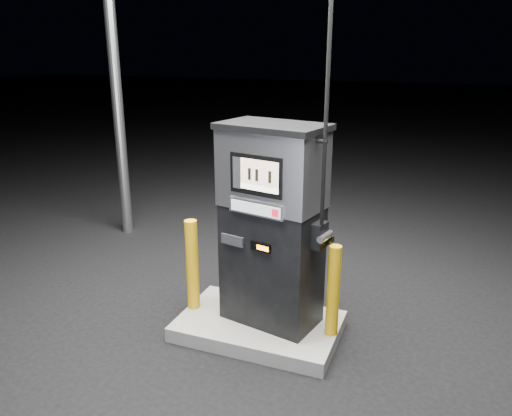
% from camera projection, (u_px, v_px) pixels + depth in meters
% --- Properties ---
extents(ground, '(80.00, 80.00, 0.00)m').
position_uv_depth(ground, '(259.00, 333.00, 5.10)').
color(ground, black).
rests_on(ground, ground).
extents(pump_island, '(1.60, 1.00, 0.15)m').
position_uv_depth(pump_island, '(259.00, 326.00, 5.08)').
color(pump_island, slate).
rests_on(pump_island, ground).
extents(fuel_dispenser, '(1.14, 0.78, 4.10)m').
position_uv_depth(fuel_dispenser, '(272.00, 224.00, 4.77)').
color(fuel_dispenser, black).
rests_on(fuel_dispenser, pump_island).
extents(bollard_left, '(0.14, 0.14, 0.97)m').
position_uv_depth(bollard_left, '(192.00, 265.00, 5.16)').
color(bollard_left, '#D0990B').
rests_on(bollard_left, pump_island).
extents(bollard_right, '(0.14, 0.14, 0.91)m').
position_uv_depth(bollard_right, '(333.00, 291.00, 4.67)').
color(bollard_right, '#D0990B').
rests_on(bollard_right, pump_island).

